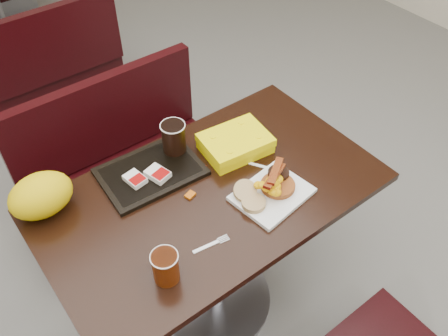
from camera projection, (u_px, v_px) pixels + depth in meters
floor at (214, 300)px, 2.23m from camera, size 6.00×7.00×0.01m
table_near at (212, 253)px, 1.96m from camera, size 1.20×0.70×0.75m
bench_near_n at (128, 160)px, 2.36m from camera, size 1.00×0.46×0.72m
bench_far_s at (34, 55)px, 3.03m from camera, size 1.00×0.46×0.72m
platter at (272, 194)px, 1.68m from camera, size 0.28×0.23×0.02m
pancake_stack at (278, 184)px, 1.68m from camera, size 0.14×0.14×0.03m
sausage_patty at (279, 173)px, 1.70m from camera, size 0.09×0.09×0.01m
scrambled_eggs at (272, 184)px, 1.63m from camera, size 0.10×0.10×0.05m
bacon_strips at (275, 175)px, 1.62m from camera, size 0.16×0.12×0.01m
muffin_bottom at (254, 203)px, 1.63m from camera, size 0.11×0.11×0.02m
muffin_top at (245, 191)px, 1.65m from camera, size 0.10×0.10×0.05m
coffee_cup_near at (166, 267)px, 1.41m from camera, size 0.09×0.09×0.11m
fork at (206, 247)px, 1.53m from camera, size 0.13×0.04×0.00m
knife at (268, 168)px, 1.78m from camera, size 0.09×0.13×0.00m
condiment_syrup at (190, 195)px, 1.68m from camera, size 0.04×0.04×0.01m
condiment_ketchup at (200, 168)px, 1.77m from camera, size 0.05×0.04×0.01m
tray at (151, 172)px, 1.75m from camera, size 0.37×0.28×0.02m
hashbrown_sleeve_left at (135, 179)px, 1.70m from camera, size 0.07×0.08×0.02m
hashbrown_sleeve_right at (158, 174)px, 1.72m from camera, size 0.08×0.10×0.02m
coffee_cup_far at (174, 137)px, 1.78m from camera, size 0.10×0.10×0.12m
clamshell at (235, 143)px, 1.82m from camera, size 0.27×0.21×0.07m
paper_bag at (41, 195)px, 1.58m from camera, size 0.25×0.21×0.15m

